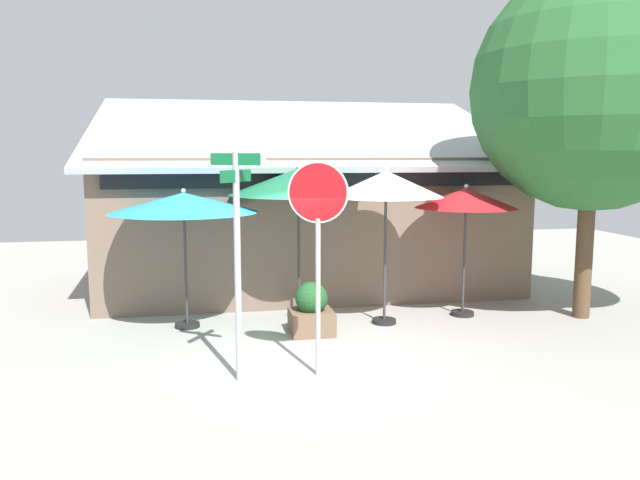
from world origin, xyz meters
TOP-DOWN VIEW (x-y plane):
  - ground_plane at (0.00, 0.00)m, footprint 28.00×28.00m
  - cafe_building at (0.54, 5.16)m, footprint 9.52×5.56m
  - street_sign_post at (-1.40, -1.10)m, footprint 0.70×0.65m
  - stop_sign at (-0.30, -1.10)m, footprint 0.79×0.30m
  - patio_umbrella_teal_left at (-2.17, 1.75)m, footprint 2.62×2.62m
  - patio_umbrella_forest_green_center at (-0.05, 2.25)m, footprint 2.65×2.65m
  - patio_umbrella_ivory_right at (1.39, 1.34)m, footprint 2.06×2.06m
  - patio_umbrella_crimson_far_right at (3.04, 1.61)m, footprint 1.92×1.92m
  - shade_tree at (5.49, 0.94)m, footprint 4.93×4.45m
  - sidewalk_planter at (-0.04, 0.94)m, footprint 0.74×0.74m

SIDE VIEW (x-z plane):
  - ground_plane at x=0.00m, z-range -0.10..0.00m
  - sidewalk_planter at x=-0.04m, z-range -0.06..0.85m
  - cafe_building at x=0.54m, z-range -0.64..3.86m
  - street_sign_post at x=-1.40m, z-range 0.31..3.44m
  - stop_sign at x=-0.30m, z-range 0.62..3.62m
  - patio_umbrella_teal_left at x=-2.17m, z-range 0.99..3.48m
  - patio_umbrella_crimson_far_right at x=3.04m, z-range 0.98..3.51m
  - patio_umbrella_ivory_right at x=1.39m, z-range 1.11..3.97m
  - patio_umbrella_forest_green_center at x=-0.05m, z-range 1.12..4.01m
  - shade_tree at x=5.49m, z-range 0.91..7.40m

